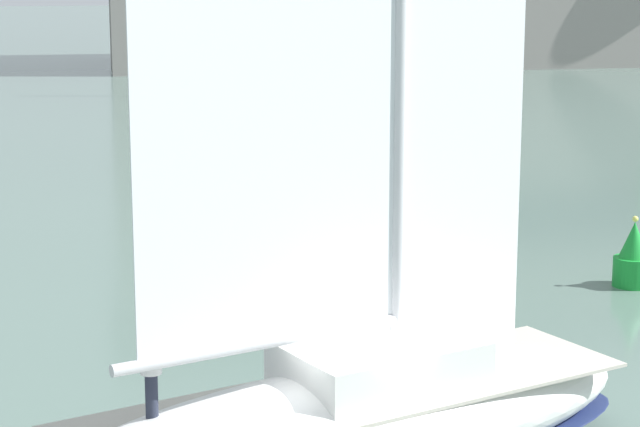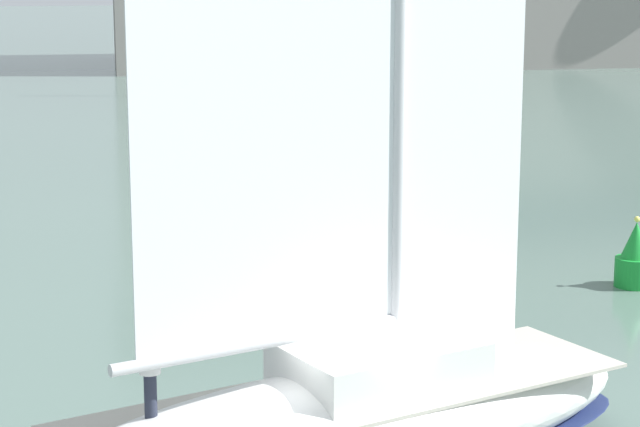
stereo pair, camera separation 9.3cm
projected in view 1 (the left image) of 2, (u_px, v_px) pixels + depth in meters
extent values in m
ellipsoid|color=white|center=(351.00, 426.00, 20.89)|extent=(11.79, 7.25, 1.94)
cube|color=#BCB7A8|center=(351.00, 394.00, 20.77)|extent=(10.33, 6.26, 0.06)
cube|color=silver|center=(379.00, 364.00, 20.98)|extent=(3.81, 3.27, 0.80)
cylinder|color=silver|center=(264.00, 343.00, 19.68)|extent=(4.84, 2.11, 0.19)
cube|color=white|center=(464.00, 149.00, 21.14)|extent=(2.34, 0.96, 7.86)
cylinder|color=#232838|center=(152.00, 400.00, 19.23)|extent=(0.26, 0.26, 0.85)
cylinder|color=silver|center=(150.00, 353.00, 19.07)|extent=(0.44, 0.44, 0.65)
sphere|color=tan|center=(150.00, 325.00, 18.98)|extent=(0.24, 0.24, 0.24)
ellipsoid|color=white|center=(431.00, 83.00, 80.67)|extent=(3.12, 6.18, 1.01)
ellipsoid|color=#19234C|center=(431.00, 87.00, 80.73)|extent=(3.16, 6.24, 0.12)
cube|color=#BCB7A8|center=(431.00, 78.00, 80.61)|extent=(2.69, 5.42, 0.06)
cube|color=silver|center=(431.00, 74.00, 80.85)|extent=(1.55, 1.91, 0.42)
cylinder|color=silver|center=(432.00, 19.00, 80.31)|extent=(0.12, 0.12, 7.44)
cylinder|color=silver|center=(431.00, 70.00, 79.64)|extent=(0.78, 2.62, 0.10)
cylinder|color=white|center=(431.00, 69.00, 79.62)|extent=(0.77, 2.37, 0.16)
ellipsoid|color=silver|center=(226.00, 84.00, 77.81)|extent=(8.85, 4.33, 1.45)
ellipsoid|color=#19234C|center=(227.00, 91.00, 77.89)|extent=(8.94, 4.38, 0.17)
cube|color=silver|center=(226.00, 77.00, 77.72)|extent=(7.77, 3.72, 0.06)
cube|color=beige|center=(220.00, 72.00, 77.49)|extent=(2.72, 2.19, 0.60)
cylinder|color=silver|center=(245.00, 62.00, 78.02)|extent=(3.76, 1.05, 0.14)
cylinder|color=white|center=(245.00, 61.00, 78.00)|extent=(3.41, 1.04, 0.23)
cylinder|color=green|center=(633.00, 272.00, 33.32)|extent=(1.06, 1.06, 0.79)
cone|color=green|center=(634.00, 240.00, 33.14)|extent=(0.79, 0.79, 0.97)
sphere|color=#F2F266|center=(635.00, 219.00, 33.03)|extent=(0.16, 0.16, 0.16)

